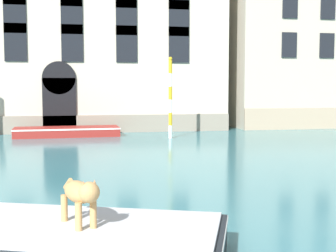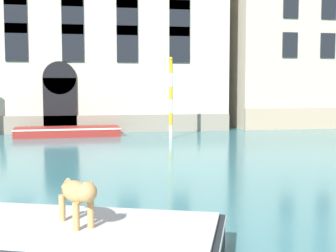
# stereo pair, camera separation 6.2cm
# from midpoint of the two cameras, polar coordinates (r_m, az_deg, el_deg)

# --- Properties ---
(palazzo_left) EXTENTS (15.52, 6.13, 12.05)m
(palazzo_left) POSITION_cam_midpoint_polar(r_m,az_deg,el_deg) (30.67, -8.61, 11.00)
(palazzo_left) COLOR #BCB29E
(palazzo_left) RESTS_ON ground_plane
(boat_foreground) EXTENTS (6.80, 4.42, 0.59)m
(boat_foreground) POSITION_cam_midpoint_polar(r_m,az_deg,el_deg) (7.97, -17.49, -12.98)
(boat_foreground) COLOR black
(boat_foreground) RESTS_ON ground_plane
(dog_on_deck) EXTENTS (0.63, 1.10, 0.77)m
(dog_on_deck) POSITION_cam_midpoint_polar(r_m,az_deg,el_deg) (7.33, -10.90, -8.10)
(dog_on_deck) COLOR tan
(dog_on_deck) RESTS_ON boat_foreground
(boat_moored_near_palazzo) EXTENTS (5.69, 2.10, 0.50)m
(boat_moored_near_palazzo) POSITION_cam_midpoint_polar(r_m,az_deg,el_deg) (25.95, -12.27, -0.65)
(boat_moored_near_palazzo) COLOR maroon
(boat_moored_near_palazzo) RESTS_ON ground_plane
(mooring_pole_0) EXTENTS (0.19, 0.19, 4.22)m
(mooring_pole_0) POSITION_cam_midpoint_polar(r_m,az_deg,el_deg) (24.28, 0.22, 3.49)
(mooring_pole_0) COLOR white
(mooring_pole_0) RESTS_ON ground_plane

